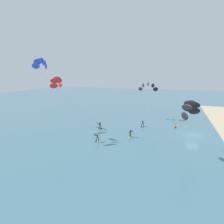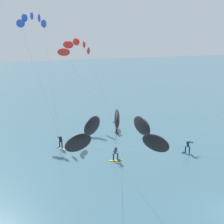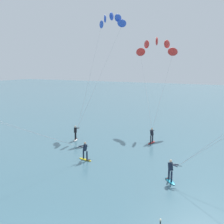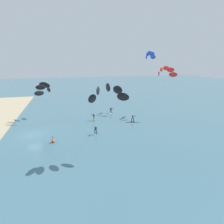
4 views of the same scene
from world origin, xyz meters
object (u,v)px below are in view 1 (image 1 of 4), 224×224
Objects in this scene: kitesurfer_mid_water at (148,88)px; kitesurfer_far_out at (59,84)px; marker_buoy at (175,127)px; kitesurfer_nearshore at (44,67)px; kitesurfer_downwind at (188,110)px.

kitesurfer_far_out is at bearing 132.67° from kitesurfer_mid_water.
marker_buoy is (9.86, -25.65, -10.26)m from kitesurfer_far_out.
marker_buoy is at bearing -128.98° from kitesurfer_mid_water.
kitesurfer_nearshore reaches higher than marker_buoy.
kitesurfer_mid_water is 7.65× the size of marker_buoy.
kitesurfer_downwind is at bearing -154.60° from kitesurfer_mid_water.
kitesurfer_nearshore is 1.50× the size of kitesurfer_mid_water.
kitesurfer_mid_water is 22.54m from kitesurfer_downwind.
kitesurfer_far_out reaches higher than marker_buoy.
kitesurfer_downwind is (-3.98, -27.32, -3.43)m from kitesurfer_far_out.
kitesurfer_far_out is 8.86× the size of marker_buoy.
kitesurfer_mid_water reaches higher than kitesurfer_downwind.
kitesurfer_downwind is at bearing -84.73° from kitesurfer_nearshore.
marker_buoy is (16.22, -24.05, -13.68)m from kitesurfer_nearshore.
kitesurfer_downwind reaches higher than marker_buoy.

